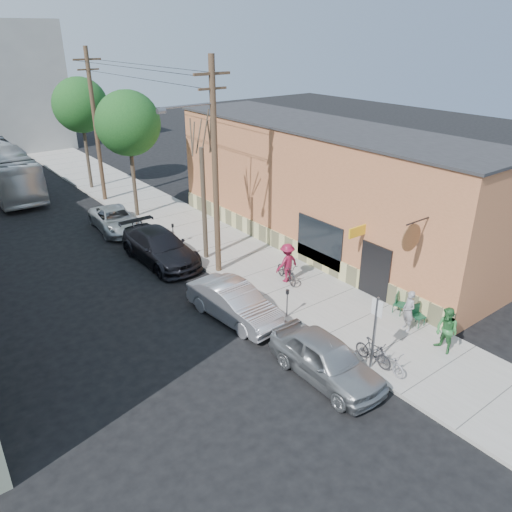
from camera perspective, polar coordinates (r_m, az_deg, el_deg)
ground at (r=19.86m, az=-1.46°, el=-9.31°), size 120.00×120.00×0.00m
sidewalk at (r=30.14m, az=-7.35°, el=2.90°), size 4.50×58.00×0.15m
cafe_building at (r=27.31m, az=7.58°, el=7.77°), size 6.60×20.20×6.61m
sign_post at (r=17.60m, az=13.45°, el=-7.82°), size 0.07×0.45×2.80m
parking_meter_near at (r=20.55m, az=3.60°, el=-4.89°), size 0.14×0.14×1.24m
parking_meter_far at (r=27.75m, az=-9.47°, el=2.85°), size 0.14×0.14×1.24m
utility_pole_near at (r=23.03m, az=-4.83°, el=10.21°), size 3.57×0.28×10.00m
utility_pole_far at (r=35.81m, az=-17.89°, el=14.15°), size 1.80×0.28×10.00m
tree_bare at (r=25.29m, az=-5.98°, el=5.85°), size 0.24×0.24×5.77m
tree_leafy_mid at (r=31.74m, az=-14.42°, el=14.45°), size 3.89×3.89×7.75m
tree_leafy_far at (r=39.03m, az=-19.44°, el=15.94°), size 3.87×3.87×7.96m
patio_chair_a at (r=21.77m, az=16.14°, el=-5.29°), size 0.66×0.66×0.88m
patio_chair_b at (r=21.13m, az=18.05°, el=-6.51°), size 0.61×0.61×0.88m
patron_grey at (r=20.54m, az=17.05°, el=-6.00°), size 0.60×0.72×1.69m
patron_green at (r=19.62m, az=20.95°, el=-7.96°), size 0.83×0.98×1.80m
cyclist at (r=23.36m, az=3.56°, el=-0.77°), size 1.25×0.74×1.90m
cyclist_bike at (r=23.57m, az=3.53°, el=-1.82°), size 1.04×1.91×0.95m
parked_bike_a at (r=18.46m, az=13.26°, el=-10.63°), size 0.49×1.58×0.94m
parked_bike_b at (r=18.32m, az=14.88°, el=-11.39°), size 0.75×1.60×0.81m
car_0 at (r=17.57m, az=8.00°, el=-11.56°), size 1.91×4.58×1.55m
car_1 at (r=20.69m, az=-2.49°, el=-5.36°), size 2.02×4.74×1.52m
car_2 at (r=26.21m, az=-10.93°, el=1.02°), size 2.33×5.65×1.63m
car_3 at (r=31.14m, az=-15.77°, el=4.03°), size 2.65×4.95×1.32m
bus at (r=41.45m, az=-26.83°, el=8.77°), size 3.12×12.09×3.35m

